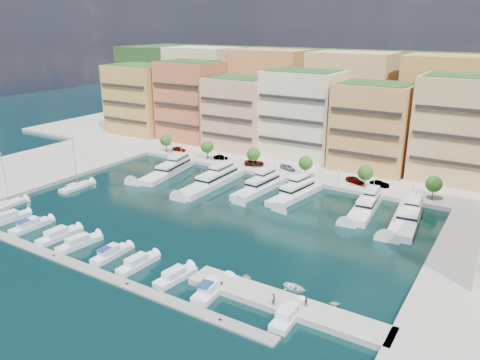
{
  "coord_description": "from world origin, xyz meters",
  "views": [
    {
      "loc": [
        55.91,
        -75.84,
        39.77
      ],
      "look_at": [
        2.71,
        9.26,
        6.0
      ],
      "focal_mm": 35.0,
      "sensor_mm": 36.0,
      "label": 1
    }
  ],
  "objects": [
    {
      "name": "tree_3",
      "position": [
        8.0,
        33.5,
        4.74
      ],
      "size": [
        3.8,
        3.8,
        5.65
      ],
      "color": "#473323",
      "rests_on": "north_quay"
    },
    {
      "name": "car_5",
      "position": [
        27.15,
        35.61,
        1.78
      ],
      "size": [
        5.03,
        2.87,
        1.57
      ],
      "primitive_type": "imported",
      "rotation": [
        0.0,
        0.0,
        1.84
      ],
      "color": "gray",
      "rests_on": "north_quay"
    },
    {
      "name": "cruiser_7",
      "position": [
        18.62,
        -24.61,
        0.57
      ],
      "size": [
        3.64,
        8.3,
        2.66
      ],
      "color": "white",
      "rests_on": "ground"
    },
    {
      "name": "cruiser_6",
      "position": [
        11.43,
        -24.59,
        0.55
      ],
      "size": [
        3.39,
        8.13,
        2.55
      ],
      "color": "white",
      "rests_on": "ground"
    },
    {
      "name": "cruiser_1",
      "position": [
        -26.52,
        -24.61,
        0.57
      ],
      "size": [
        2.64,
        8.46,
        2.66
      ],
      "color": "white",
      "rests_on": "ground"
    },
    {
      "name": "apartment_1",
      "position": [
        -44.0,
        51.99,
        14.31
      ],
      "size": [
        20.0,
        16.5,
        26.8
      ],
      "color": "#C65F42",
      "rests_on": "north_quay"
    },
    {
      "name": "cruiser_2",
      "position": [
        -17.84,
        -24.6,
        0.55
      ],
      "size": [
        2.83,
        8.76,
        2.55
      ],
      "color": "white",
      "rests_on": "ground"
    },
    {
      "name": "backblock_1",
      "position": [
        -25.0,
        74.0,
        16.0
      ],
      "size": [
        26.0,
        18.0,
        30.0
      ],
      "primitive_type": "cube",
      "color": "#E19E54",
      "rests_on": "north_quay"
    },
    {
      "name": "cruiser_0",
      "position": [
        -33.79,
        -24.59,
        0.55
      ],
      "size": [
        3.18,
        8.67,
        2.55
      ],
      "color": "white",
      "rests_on": "ground"
    },
    {
      "name": "lamppost_4",
      "position": [
        36.0,
        31.2,
        3.83
      ],
      "size": [
        0.3,
        0.3,
        4.2
      ],
      "color": "black",
      "rests_on": "north_quay"
    },
    {
      "name": "apartment_0",
      "position": [
        -66.0,
        49.99,
        13.31
      ],
      "size": [
        22.0,
        16.5,
        24.8
      ],
      "color": "tan",
      "rests_on": "north_quay"
    },
    {
      "name": "backblock_0",
      "position": [
        -55.0,
        74.0,
        16.0
      ],
      "size": [
        26.0,
        18.0,
        30.0
      ],
      "primitive_type": "cube",
      "color": "#F5E5BD",
      "rests_on": "north_quay"
    },
    {
      "name": "tree_0",
      "position": [
        -40.0,
        33.5,
        4.74
      ],
      "size": [
        3.8,
        3.8,
        5.65
      ],
      "color": "#473323",
      "rests_on": "north_quay"
    },
    {
      "name": "yacht_1",
      "position": [
        -26.27,
        18.68,
        1.09
      ],
      "size": [
        8.34,
        22.89,
        7.3
      ],
      "color": "silver",
      "rests_on": "ground"
    },
    {
      "name": "yacht_3",
      "position": [
        2.01,
        20.21,
        1.21
      ],
      "size": [
        5.58,
        19.45,
        7.3
      ],
      "color": "silver",
      "rests_on": "ground"
    },
    {
      "name": "tree_5",
      "position": [
        40.0,
        33.5,
        4.74
      ],
      "size": [
        3.8,
        3.8,
        5.65
      ],
      "color": "#473323",
      "rests_on": "north_quay"
    },
    {
      "name": "lamppost_1",
      "position": [
        -18.0,
        31.2,
        3.83
      ],
      "size": [
        0.3,
        0.3,
        4.2
      ],
      "color": "black",
      "rests_on": "north_quay"
    },
    {
      "name": "person_1",
      "position": [
        33.11,
        -21.55,
        1.78
      ],
      "size": [
        0.96,
        0.91,
        1.57
      ],
      "primitive_type": "imported",
      "rotation": [
        0.0,
        0.0,
        3.72
      ],
      "color": "#452C29",
      "rests_on": "finger_pier"
    },
    {
      "name": "cruiser_9",
      "position": [
        31.79,
        -24.58,
        0.55
      ],
      "size": [
        2.96,
        7.71,
        2.55
      ],
      "color": "white",
      "rests_on": "ground"
    },
    {
      "name": "lamppost_0",
      "position": [
        -36.0,
        31.2,
        3.83
      ],
      "size": [
        0.3,
        0.3,
        4.2
      ],
      "color": "black",
      "rests_on": "north_quay"
    },
    {
      "name": "yacht_5",
      "position": [
        28.5,
        20.79,
        1.21
      ],
      "size": [
        5.84,
        18.23,
        7.3
      ],
      "color": "silver",
      "rests_on": "ground"
    },
    {
      "name": "cruiser_4",
      "position": [
        -3.42,
        -24.61,
        0.57
      ],
      "size": [
        2.48,
        7.98,
        2.66
      ],
      "color": "white",
      "rests_on": "ground"
    },
    {
      "name": "car_0",
      "position": [
        -36.92,
        36.03,
        1.77
      ],
      "size": [
        4.51,
        1.84,
        1.53
      ],
      "primitive_type": "imported",
      "rotation": [
        0.0,
        0.0,
        1.56
      ],
      "color": "gray",
      "rests_on": "north_quay"
    },
    {
      "name": "tree_4",
      "position": [
        24.0,
        33.5,
        4.74
      ],
      "size": [
        3.8,
        3.8,
        5.65
      ],
      "color": "#473323",
      "rests_on": "north_quay"
    },
    {
      "name": "tender_2",
      "position": [
        29.23,
        -16.96,
        0.39
      ],
      "size": [
        3.92,
        2.89,
        0.78
      ],
      "primitive_type": "imported",
      "rotation": [
        0.0,
        0.0,
        1.52
      ],
      "color": "silver",
      "rests_on": "ground"
    },
    {
      "name": "apartment_3",
      "position": [
        -2.0,
        51.99,
        13.81
      ],
      "size": [
        22.0,
        16.5,
        25.8
      ],
      "color": "#F5E5BD",
      "rests_on": "north_quay"
    },
    {
      "name": "person_0",
      "position": [
        29.14,
        -23.79,
        1.98
      ],
      "size": [
        0.62,
        0.8,
        1.95
      ],
      "primitive_type": "imported",
      "rotation": [
        0.0,
        0.0,
        1.81
      ],
      "color": "#242548",
      "rests_on": "finger_pier"
    },
    {
      "name": "backblock_3",
      "position": [
        35.0,
        74.0,
        16.0
      ],
      "size": [
        26.0,
        18.0,
        30.0
      ],
      "primitive_type": "cube",
      "color": "tan",
      "rests_on": "north_quay"
    },
    {
      "name": "south_pontoon",
      "position": [
        -3.0,
        -30.0,
        0.0
      ],
      "size": [
        72.0,
        2.2,
        0.35
      ],
      "primitive_type": "cube",
      "color": "gray",
      "rests_on": "ground"
    },
    {
      "name": "cruiser_5",
      "position": [
        3.15,
        -24.59,
        0.55
      ],
      "size": [
        2.81,
        8.34,
        2.55
      ],
      "color": "white",
      "rests_on": "ground"
    },
    {
      "name": "yacht_4",
      "position": [
        11.56,
        20.48,
        1.09
      ],
      "size": [
        6.81,
        18.91,
        7.3
      ],
      "color": "silver",
      "rests_on": "ground"
    },
    {
      "name": "lamppost_2",
      "position": [
        0.0,
        31.2,
        3.83
      ],
      "size": [
        0.3,
        0.3,
        4.2
      ],
      "color": "black",
      "rests_on": "north_quay"
    },
    {
      "name": "car_3",
      "position": [
        1.36,
        36.41,
        1.7
      ],
      "size": [
        5.23,
        3.43,
        1.41
      ],
      "primitive_type": "imported",
      "rotation": [
        0.0,
        0.0,
        1.24
      ],
      "color": "gray",
      "rests_on": "north_quay"
    },
    {
      "name": "cruiser_3",
      "position": [
        -11.79,
        -24.6,
        0.55
      ],
      "size": [
        3.46,
        9.11,
        2.55
      ],
      "color": "white",
      "rests_on": "ground"
    },
    {
      "name": "ground",
      "position": [
        0.0,
        0.0,
        0.0
      ],
      "size": [
        400.0,
        400.0,
        0.0
      ],
      "primitive_type": "plane",
      "color": "black",
      "rests_on": "ground"
    },
    {
      "name": "tree_1",
      "position": [
        -24.0,
        33.5,
        4.74
      ],
      "size": [
        3.8,
        3.8,
        5.65
      ],
      "color": "#473323",
      "rests_on": "north_quay"
    },
    {
      "name": "tender_1",
      "position": [
        21.17,
        -18.17,
        0.44
      ],
      "size": [
        1.84,
        1.64,
        0.89
      ],
      "primitive_type": "imported",
      "rotation": [
        0.0,
        0.0,
        1.45
      ],
      "color": "beige",
      "rests_on": "ground"
    },
    {
      "name": "apartment_2",
      "position": [
        -23.0,
        49.99,
        12.31
      ],
      "size": [
        20.0,
        15.5,
        22.8
      ],
      "color": "#ECA483",
      "rests_on": "north_quay"
    },
    {
      "name": "car_1",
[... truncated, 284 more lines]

